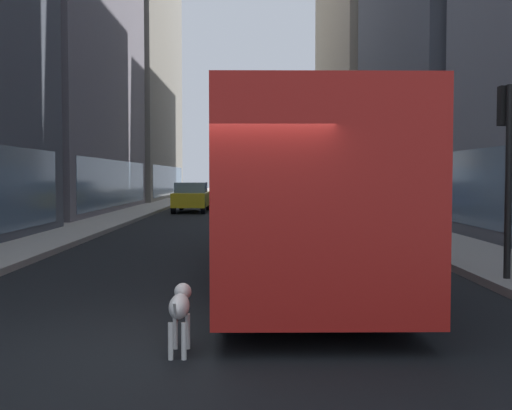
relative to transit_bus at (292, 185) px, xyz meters
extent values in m
plane|color=black|center=(-1.20, 30.21, -1.78)|extent=(120.00, 120.00, 0.00)
cube|color=#ADA89E|center=(-6.90, 30.21, -1.70)|extent=(2.40, 110.00, 0.15)
cube|color=gray|center=(4.50, 30.21, -1.70)|extent=(2.40, 110.00, 0.15)
cube|color=slate|center=(-7.85, 21.03, -0.18)|extent=(0.08, 16.02, 2.40)
cube|color=slate|center=(-7.59, 40.97, -0.18)|extent=(0.08, 18.73, 2.40)
cube|color=slate|center=(5.84, 18.49, -0.18)|extent=(0.08, 13.64, 2.40)
cube|color=#A0937F|center=(10.70, 37.25, 10.05)|extent=(10.44, 20.28, 23.66)
cube|color=slate|center=(5.50, 37.25, -0.18)|extent=(0.08, 18.25, 2.40)
cube|color=red|center=(0.00, -0.01, -0.10)|extent=(2.55, 11.50, 2.75)
cube|color=slate|center=(0.00, -0.01, 0.39)|extent=(2.57, 11.04, 0.90)
cube|color=black|center=(0.00, 5.69, -1.23)|extent=(2.55, 0.16, 0.44)
cylinder|color=black|center=(-1.12, 3.54, -1.28)|extent=(0.30, 1.00, 1.00)
cylinder|color=black|center=(1.13, 3.54, -1.28)|extent=(0.30, 1.00, 1.00)
cylinder|color=black|center=(-1.12, -4.16, -1.28)|extent=(0.30, 1.00, 1.00)
cylinder|color=black|center=(1.13, -4.16, -1.28)|extent=(0.30, 1.00, 1.00)
cube|color=silver|center=(-1.45, 5.14, 0.72)|extent=(0.08, 0.24, 0.40)
cube|color=red|center=(1.60, 9.31, -1.08)|extent=(1.83, 4.48, 0.75)
cube|color=slate|center=(1.60, 9.08, -0.43)|extent=(1.68, 2.02, 0.55)
cylinder|color=black|center=(0.79, 11.13, -1.46)|extent=(0.22, 0.64, 0.64)
cylinder|color=black|center=(2.41, 11.13, -1.46)|extent=(0.22, 0.64, 0.64)
cylinder|color=black|center=(0.79, 7.48, -1.46)|extent=(0.22, 0.64, 0.64)
cylinder|color=black|center=(2.41, 7.48, -1.46)|extent=(0.22, 0.64, 0.64)
cube|color=yellow|center=(-4.00, 22.18, -1.08)|extent=(1.77, 4.78, 0.75)
cube|color=slate|center=(-4.00, 21.94, -0.43)|extent=(1.63, 2.15, 0.55)
cylinder|color=black|center=(-4.77, 24.16, -1.46)|extent=(0.22, 0.64, 0.64)
cylinder|color=black|center=(-3.23, 24.16, -1.46)|extent=(0.22, 0.64, 0.64)
cylinder|color=black|center=(-4.77, 20.21, -1.46)|extent=(0.22, 0.64, 0.64)
cylinder|color=black|center=(-3.23, 20.21, -1.46)|extent=(0.22, 0.64, 0.64)
cube|color=#4C6BB7|center=(1.60, 24.13, -1.08)|extent=(1.92, 4.31, 0.75)
cube|color=slate|center=(1.60, 23.91, -0.43)|extent=(1.77, 1.94, 0.55)
cylinder|color=black|center=(0.75, 25.87, -1.46)|extent=(0.22, 0.64, 0.64)
cylinder|color=black|center=(2.45, 25.87, -1.46)|extent=(0.22, 0.64, 0.64)
cylinder|color=black|center=(0.75, 22.39, -1.46)|extent=(0.22, 0.64, 0.64)
cylinder|color=black|center=(2.45, 22.39, -1.46)|extent=(0.22, 0.64, 0.64)
cube|color=black|center=(1.60, 41.54, -1.08)|extent=(1.78, 4.57, 0.75)
cube|color=slate|center=(1.60, 41.31, -0.43)|extent=(1.63, 2.06, 0.55)
cylinder|color=black|center=(0.82, 43.41, -1.46)|extent=(0.22, 0.64, 0.64)
cylinder|color=black|center=(2.38, 43.41, -1.46)|extent=(0.22, 0.64, 0.64)
cylinder|color=black|center=(0.82, 39.67, -1.46)|extent=(0.22, 0.64, 0.64)
cylinder|color=black|center=(2.38, 39.67, -1.46)|extent=(0.22, 0.64, 0.64)
cube|color=slate|center=(-2.40, 33.19, -1.08)|extent=(1.72, 4.77, 0.75)
cube|color=slate|center=(-2.40, 32.96, -0.43)|extent=(1.58, 2.15, 0.55)
cylinder|color=black|center=(-3.15, 35.16, -1.46)|extent=(0.22, 0.64, 0.64)
cylinder|color=black|center=(-1.65, 35.16, -1.46)|extent=(0.22, 0.64, 0.64)
cylinder|color=black|center=(-3.15, 31.23, -1.46)|extent=(0.22, 0.64, 0.64)
cylinder|color=black|center=(-1.65, 31.23, -1.46)|extent=(0.22, 0.64, 0.64)
cube|color=#B7BABF|center=(0.00, 31.89, -1.08)|extent=(1.85, 4.01, 0.75)
cube|color=slate|center=(0.00, 31.69, -0.43)|extent=(1.70, 1.81, 0.55)
cylinder|color=black|center=(-0.81, 33.48, -1.46)|extent=(0.22, 0.64, 0.64)
cylinder|color=black|center=(0.81, 33.48, -1.46)|extent=(0.22, 0.64, 0.64)
cylinder|color=black|center=(-0.81, 30.30, -1.46)|extent=(0.22, 0.64, 0.64)
cylinder|color=black|center=(0.81, 30.30, -1.46)|extent=(0.22, 0.64, 0.64)
ellipsoid|color=white|center=(-1.62, -5.51, -1.25)|extent=(0.22, 0.60, 0.26)
sphere|color=white|center=(-1.62, -5.13, -1.16)|extent=(0.20, 0.20, 0.20)
sphere|color=black|center=(-1.68, -5.11, -1.14)|extent=(0.07, 0.07, 0.07)
sphere|color=black|center=(-1.56, -5.11, -1.14)|extent=(0.07, 0.07, 0.07)
cylinder|color=white|center=(-1.62, -5.91, -1.20)|extent=(0.03, 0.16, 0.19)
cylinder|color=white|center=(-1.69, -5.30, -1.58)|extent=(0.06, 0.06, 0.40)
cylinder|color=white|center=(-1.55, -5.30, -1.58)|extent=(0.06, 0.06, 0.40)
cylinder|color=white|center=(-1.69, -5.72, -1.58)|extent=(0.06, 0.06, 0.40)
cylinder|color=white|center=(-1.55, -5.72, -1.58)|extent=(0.06, 0.06, 0.40)
sphere|color=black|center=(-1.57, -5.41, -1.21)|extent=(0.04, 0.04, 0.04)
sphere|color=black|center=(-1.68, -5.59, -1.23)|extent=(0.04, 0.04, 0.04)
sphere|color=black|center=(-1.60, -5.69, -1.19)|extent=(0.04, 0.04, 0.04)
cylinder|color=black|center=(3.70, -1.38, 0.07)|extent=(0.12, 0.12, 3.40)
cube|color=black|center=(3.70, -1.20, 1.42)|extent=(0.24, 0.20, 0.70)
sphere|color=red|center=(3.70, -1.09, 1.64)|extent=(0.11, 0.11, 0.11)
sphere|color=orange|center=(3.70, -1.09, 1.42)|extent=(0.11, 0.11, 0.11)
sphere|color=green|center=(3.70, -1.09, 1.20)|extent=(0.11, 0.11, 0.11)
camera|label=1|loc=(-0.87, -12.28, 0.17)|focal=43.86mm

